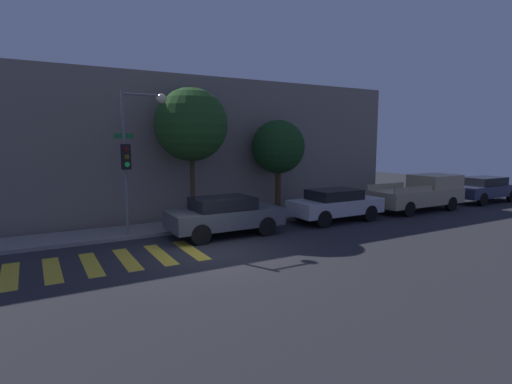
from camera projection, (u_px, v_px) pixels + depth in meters
ground_plane at (215, 254)px, 12.86m from camera, size 60.00×60.00×0.00m
sidewalk at (174, 227)px, 16.49m from camera, size 26.00×2.06×0.14m
building_row at (144, 148)px, 19.90m from camera, size 26.00×6.00×6.53m
crosswalk at (109, 262)px, 12.02m from camera, size 5.61×2.60×0.00m
traffic_light_pole at (134, 144)px, 14.49m from camera, size 1.95×0.56×5.43m
sedan_near_corner at (225, 215)px, 15.22m from camera, size 4.33×1.86×1.49m
sedan_middle at (335, 204)px, 17.91m from camera, size 4.28×1.79×1.46m
pickup_truck at (421, 193)px, 20.71m from camera, size 5.21×2.00×1.82m
sedan_far_end at (484, 189)px, 23.48m from camera, size 4.69×1.80×1.49m
tree_near_corner at (191, 125)px, 16.70m from camera, size 3.07×3.07×5.82m
tree_midblock at (278, 147)px, 18.95m from camera, size 2.54×2.54×4.60m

